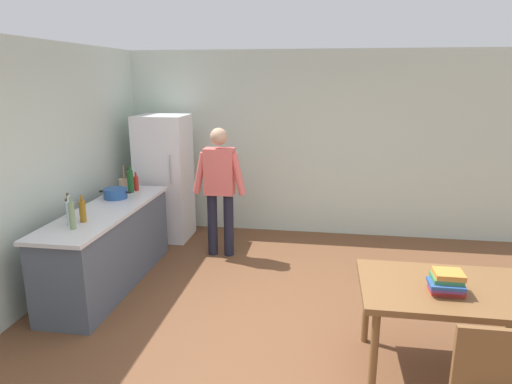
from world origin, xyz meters
TOP-DOWN VIEW (x-y plane):
  - ground_plane at (0.00, 0.00)m, footprint 14.00×14.00m
  - wall_back at (0.00, 3.00)m, footprint 6.40×0.12m
  - wall_left at (-2.60, 0.20)m, footprint 0.12×5.60m
  - kitchen_counter at (-2.00, 0.80)m, footprint 0.64×2.20m
  - refrigerator at (-1.90, 2.40)m, footprint 0.70×0.67m
  - person at (-0.95, 1.85)m, footprint 0.70×0.22m
  - dining_table at (1.40, -0.30)m, footprint 1.40×0.90m
  - cooking_pot at (-2.09, 1.24)m, footprint 0.40×0.28m
  - utensil_jar at (-2.19, 1.66)m, footprint 0.11×0.11m
  - bottle_beer_brown at (-2.23, 0.45)m, footprint 0.06×0.06m
  - bottle_wine_green at (-2.03, 1.53)m, footprint 0.08×0.08m
  - bottle_sauce_red at (-2.00, 1.64)m, footprint 0.06×0.06m
  - bottle_vinegar_tall at (-1.98, 0.11)m, footprint 0.06×0.06m
  - bottle_water_clear at (-2.07, 0.22)m, footprint 0.07×0.07m
  - bottle_oil_amber at (-2.00, 0.33)m, footprint 0.06×0.06m
  - book_stack at (1.32, -0.41)m, footprint 0.26×0.22m

SIDE VIEW (x-z plane):
  - ground_plane at x=0.00m, z-range 0.00..0.00m
  - kitchen_counter at x=-2.00m, z-range 0.00..0.90m
  - dining_table at x=1.40m, z-range 0.30..1.05m
  - book_stack at x=1.32m, z-range 0.75..0.92m
  - refrigerator at x=-1.90m, z-range 0.00..1.80m
  - cooking_pot at x=-2.09m, z-range 0.90..1.02m
  - person at x=-0.95m, z-range 0.13..1.83m
  - utensil_jar at x=-2.19m, z-range 0.82..1.14m
  - bottle_sauce_red at x=-2.00m, z-range 0.88..1.12m
  - bottle_beer_brown at x=-2.23m, z-range 0.88..1.14m
  - bottle_oil_amber at x=-2.00m, z-range 0.88..1.16m
  - bottle_water_clear at x=-2.07m, z-range 0.88..1.18m
  - bottle_vinegar_tall at x=-1.98m, z-range 0.88..1.20m
  - bottle_wine_green at x=-2.03m, z-range 0.88..1.22m
  - wall_back at x=0.00m, z-range 0.00..2.70m
  - wall_left at x=-2.60m, z-range 0.00..2.70m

